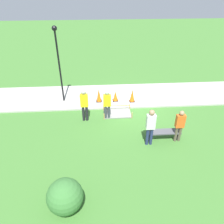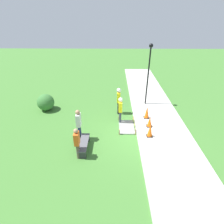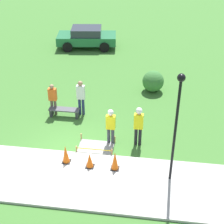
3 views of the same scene
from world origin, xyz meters
TOP-DOWN VIEW (x-y plane):
  - ground_plane at (0.00, 0.00)m, footprint 60.00×60.00m
  - sidewalk at (0.00, -1.58)m, footprint 28.00×3.16m
  - wet_concrete_patch at (0.93, 0.54)m, footprint 1.58×0.99m
  - traffic_cone_near_patch at (-0.09, -0.70)m, footprint 0.34×0.34m
  - traffic_cone_far_patch at (0.93, -0.86)m, footprint 0.34×0.34m
  - traffic_cone_sidewalk_edge at (1.94, -0.85)m, footprint 0.34×0.34m
  - park_bench at (-1.11, 2.88)m, footprint 1.52×0.44m
  - worker_supervisor at (2.71, 1.03)m, footprint 0.40×0.27m
  - worker_assistant at (1.52, 0.94)m, footprint 0.40×0.25m
  - bystander_in_orange_shirt at (-1.70, 3.06)m, footprint 0.40×0.22m
  - bystander_in_gray_shirt at (-0.30, 3.22)m, footprint 0.40×0.25m
  - lamppost_near at (4.12, -1.10)m, footprint 0.28×0.28m
  - shrub_rounded_near at (3.17, 6.30)m, footprint 1.21×1.21m

SIDE VIEW (x-z plane):
  - ground_plane at x=0.00m, z-range 0.00..0.00m
  - wet_concrete_patch at x=0.93m, z-range -0.14..0.22m
  - sidewalk at x=0.00m, z-range 0.00..0.10m
  - park_bench at x=-1.11m, z-range 0.09..0.54m
  - traffic_cone_far_patch at x=0.93m, z-range 0.10..0.75m
  - traffic_cone_near_patch at x=-0.09m, z-range 0.10..0.90m
  - traffic_cone_sidewalk_edge at x=1.94m, z-range 0.10..0.91m
  - shrub_rounded_near at x=3.17m, z-range 0.00..1.21m
  - bystander_in_orange_shirt at x=-1.70m, z-range 0.11..1.77m
  - worker_assistant at x=1.52m, z-range 0.17..1.93m
  - bystander_in_gray_shirt at x=-0.30m, z-range 0.14..2.01m
  - worker_supervisor at x=2.71m, z-range 0.20..2.10m
  - lamppost_near at x=4.12m, z-range 0.73..5.16m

